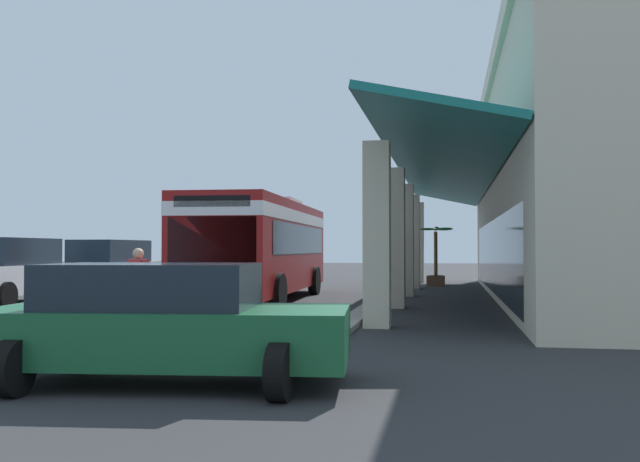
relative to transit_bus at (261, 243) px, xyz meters
The scene contains 8 objects.
ground 7.12m from the transit_bus, 91.39° to the left, with size 120.00×120.00×0.00m, color #2D2D30.
curb_strip 5.03m from the transit_bus, 125.78° to the left, with size 30.01×0.50×0.12m, color #9E998E.
transit_bus is the anchor object (origin of this frame).
parked_suv_white 7.65m from the transit_bus, 65.87° to the right, with size 4.89×2.38×1.97m.
parked_suv_silver 6.72m from the transit_bus, 108.58° to the right, with size 4.85×2.29×1.97m.
parked_sedan_green 14.21m from the transit_bus, 10.16° to the left, with size 2.74×4.56×1.47m.
pedestrian 8.73m from the transit_bus, ahead, with size 0.48×0.53×1.67m.
potted_palm 11.26m from the transit_bus, 151.44° to the left, with size 1.67×1.53×2.67m.
Camera 1 is at (22.38, 7.07, 1.65)m, focal length 40.07 mm.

